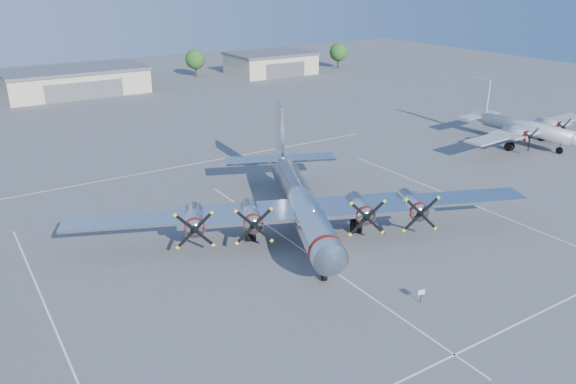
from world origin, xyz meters
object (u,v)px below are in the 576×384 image
hangar_center (76,81)px  hangar_east (271,63)px  tree_east (195,59)px  twin_engine_east (519,144)px  main_bomber_b29 (300,228)px  info_placard (421,294)px  tree_far_east (338,52)px

hangar_center → hangar_east: bearing=0.0°
tree_east → twin_engine_east: tree_east is taller
main_bomber_b29 → info_placard: bearing=-66.0°
info_placard → twin_engine_east: bearing=41.7°
hangar_center → tree_far_east: size_ratio=4.31×
hangar_center → twin_engine_east: (46.82, -74.46, -2.71)m
tree_far_east → hangar_east: bearing=174.4°
tree_far_east → info_placard: tree_far_east is taller
tree_east → tree_far_east: size_ratio=1.00×
hangar_center → tree_far_east: tree_far_east is taller
info_placard → tree_far_east: bearing=69.3°
main_bomber_b29 → hangar_center: bearing=114.6°
tree_far_east → info_placard: 116.19m
twin_engine_east → info_placard: (-44.06, -23.59, 0.78)m
info_placard → hangar_east: bearing=78.7°
hangar_east → twin_engine_east: hangar_east is taller
hangar_east → tree_far_east: (20.00, -1.96, 1.51)m
tree_far_east → main_bomber_b29: (-65.56, -79.71, -4.22)m
hangar_center → tree_east: size_ratio=4.31×
tree_east → main_bomber_b29: tree_east is taller
hangar_east → tree_far_east: 20.15m
hangar_east → info_placard: size_ratio=18.58×
tree_far_east → main_bomber_b29: bearing=-129.4°
main_bomber_b29 → info_placard: size_ratio=39.92×
tree_far_east → tree_east: bearing=168.1°
tree_far_east → info_placard: size_ratio=5.99×
twin_engine_east → hangar_east: bearing=85.1°
tree_east → twin_engine_east: 82.34m
hangar_east → twin_engine_east: 74.52m
twin_engine_east → info_placard: bearing=-155.8°
tree_east → main_bomber_b29: 92.03m
main_bomber_b29 → info_placard: main_bomber_b29 is taller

